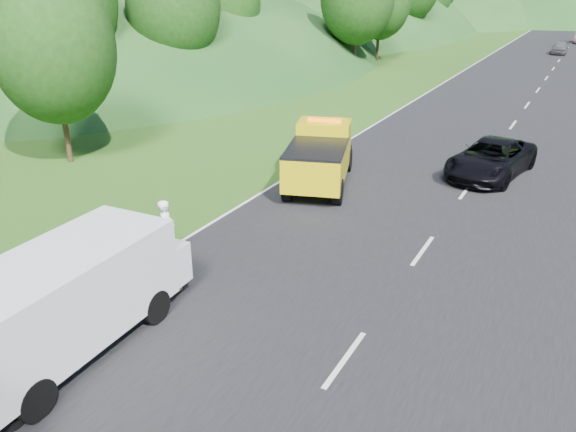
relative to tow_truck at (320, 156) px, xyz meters
The scene contains 12 objects.
ground 8.35m from the tow_truck, 73.43° to the right, with size 320.00×320.00×0.00m, color #38661E.
road_surface 32.55m from the tow_truck, 80.52° to the left, with size 14.00×200.00×0.02m, color black.
tree_line_left 54.69m from the tow_truck, 107.72° to the left, with size 14.00×140.00×14.00m, color #265318, non-canonical shape.
tow_truck is the anchor object (origin of this frame).
white_van 12.49m from the tow_truck, 90.63° to the right, with size 3.68×6.84×2.39m.
woman 8.10m from the tow_truck, 98.35° to the right, with size 0.66×0.48×1.81m, color white.
child 9.40m from the tow_truck, 88.42° to the right, with size 0.53×0.41×1.09m, color tan.
worker 13.08m from the tow_truck, 88.10° to the right, with size 1.06×0.61×1.64m, color black.
suitcase 8.19m from the tow_truck, 107.76° to the right, with size 0.37×0.21×0.59m, color #4D4F3B.
spare_tire 14.73m from the tow_truck, 87.78° to the right, with size 0.62×0.62×0.20m, color black.
passing_suv 7.36m from the tow_truck, 37.01° to the left, with size 2.45×5.32×1.48m, color black.
dist_car_a 50.11m from the tow_truck, 84.40° to the left, with size 1.55×3.85×1.31m, color #47464B.
Camera 1 is at (6.70, -11.41, 7.71)m, focal length 35.00 mm.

